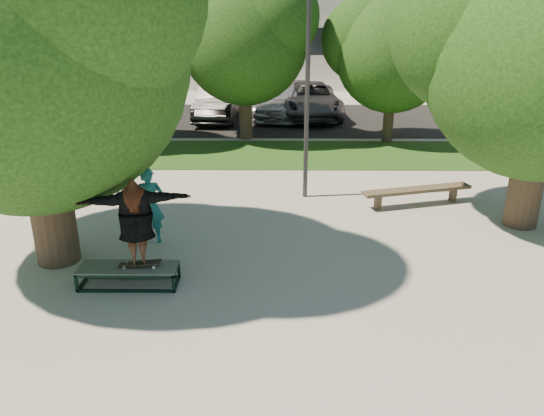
{
  "coord_description": "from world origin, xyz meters",
  "views": [
    {
      "loc": [
        0.23,
        -8.71,
        4.79
      ],
      "look_at": [
        0.14,
        0.6,
        1.3
      ],
      "focal_mm": 35.0,
      "sensor_mm": 36.0,
      "label": 1
    }
  ],
  "objects_px": {
    "car_silver_a": "(134,101)",
    "car_dark": "(219,102)",
    "bench": "(417,191)",
    "car_grey": "(310,100)",
    "tree_left": "(22,32)",
    "grind_box": "(129,276)",
    "car_silver_b": "(283,101)",
    "lamppost": "(307,79)",
    "bystander": "(150,206)"
  },
  "relations": [
    {
      "from": "car_silver_a",
      "to": "car_dark",
      "type": "relative_size",
      "value": 0.89
    },
    {
      "from": "bench",
      "to": "car_grey",
      "type": "relative_size",
      "value": 0.51
    },
    {
      "from": "bench",
      "to": "tree_left",
      "type": "bearing_deg",
      "value": -174.27
    },
    {
      "from": "car_silver_a",
      "to": "car_grey",
      "type": "relative_size",
      "value": 0.76
    },
    {
      "from": "car_dark",
      "to": "car_grey",
      "type": "distance_m",
      "value": 4.31
    },
    {
      "from": "grind_box",
      "to": "car_silver_b",
      "type": "bearing_deg",
      "value": 79.71
    },
    {
      "from": "tree_left",
      "to": "grind_box",
      "type": "height_order",
      "value": "tree_left"
    },
    {
      "from": "tree_left",
      "to": "lamppost",
      "type": "distance_m",
      "value": 6.7
    },
    {
      "from": "lamppost",
      "to": "bystander",
      "type": "xyz_separation_m",
      "value": [
        -3.5,
        -3.05,
        -2.31
      ]
    },
    {
      "from": "lamppost",
      "to": "car_silver_b",
      "type": "xyz_separation_m",
      "value": [
        -0.5,
        11.5,
        -2.4
      ]
    },
    {
      "from": "tree_left",
      "to": "car_dark",
      "type": "relative_size",
      "value": 1.44
    },
    {
      "from": "car_dark",
      "to": "car_silver_b",
      "type": "height_order",
      "value": "car_dark"
    },
    {
      "from": "tree_left",
      "to": "lamppost",
      "type": "xyz_separation_m",
      "value": [
        5.29,
        3.91,
        -1.27
      ]
    },
    {
      "from": "car_silver_a",
      "to": "car_silver_b",
      "type": "relative_size",
      "value": 0.85
    },
    {
      "from": "grind_box",
      "to": "car_dark",
      "type": "bearing_deg",
      "value": 89.86
    },
    {
      "from": "car_silver_a",
      "to": "car_grey",
      "type": "bearing_deg",
      "value": 0.47
    },
    {
      "from": "grind_box",
      "to": "car_grey",
      "type": "height_order",
      "value": "car_grey"
    },
    {
      "from": "tree_left",
      "to": "car_silver_b",
      "type": "xyz_separation_m",
      "value": [
        4.79,
        15.41,
        -3.67
      ]
    },
    {
      "from": "bystander",
      "to": "car_silver_b",
      "type": "xyz_separation_m",
      "value": [
        3.0,
        14.55,
        -0.09
      ]
    },
    {
      "from": "car_silver_b",
      "to": "tree_left",
      "type": "bearing_deg",
      "value": -96.2
    },
    {
      "from": "tree_left",
      "to": "bench",
      "type": "bearing_deg",
      "value": 21.76
    },
    {
      "from": "lamppost",
      "to": "car_grey",
      "type": "height_order",
      "value": "lamppost"
    },
    {
      "from": "tree_left",
      "to": "car_silver_a",
      "type": "height_order",
      "value": "tree_left"
    },
    {
      "from": "tree_left",
      "to": "lamppost",
      "type": "height_order",
      "value": "tree_left"
    },
    {
      "from": "grind_box",
      "to": "car_dark",
      "type": "xyz_separation_m",
      "value": [
        0.04,
        15.85,
        0.63
      ]
    },
    {
      "from": "lamppost",
      "to": "car_dark",
      "type": "relative_size",
      "value": 1.23
    },
    {
      "from": "car_silver_a",
      "to": "lamppost",
      "type": "bearing_deg",
      "value": -56.22
    },
    {
      "from": "grind_box",
      "to": "car_silver_a",
      "type": "height_order",
      "value": "car_silver_a"
    },
    {
      "from": "lamppost",
      "to": "grind_box",
      "type": "bearing_deg",
      "value": -124.89
    },
    {
      "from": "bench",
      "to": "car_grey",
      "type": "distance_m",
      "value": 12.33
    },
    {
      "from": "tree_left",
      "to": "bench",
      "type": "distance_m",
      "value": 9.67
    },
    {
      "from": "bystander",
      "to": "car_silver_a",
      "type": "relative_size",
      "value": 0.38
    },
    {
      "from": "tree_left",
      "to": "car_silver_a",
      "type": "xyz_separation_m",
      "value": [
        -2.26,
        15.41,
        -3.67
      ]
    },
    {
      "from": "tree_left",
      "to": "car_grey",
      "type": "height_order",
      "value": "tree_left"
    },
    {
      "from": "grind_box",
      "to": "car_grey",
      "type": "xyz_separation_m",
      "value": [
        4.29,
        16.52,
        0.61
      ]
    },
    {
      "from": "car_silver_a",
      "to": "bench",
      "type": "bearing_deg",
      "value": -48.88
    },
    {
      "from": "car_dark",
      "to": "car_silver_b",
      "type": "relative_size",
      "value": 0.96
    },
    {
      "from": "car_silver_b",
      "to": "car_silver_a",
      "type": "bearing_deg",
      "value": -168.92
    },
    {
      "from": "grind_box",
      "to": "bystander",
      "type": "bearing_deg",
      "value": 90.0
    },
    {
      "from": "bystander",
      "to": "car_silver_a",
      "type": "height_order",
      "value": "bystander"
    },
    {
      "from": "bench",
      "to": "car_grey",
      "type": "xyz_separation_m",
      "value": [
        -2.08,
        12.15,
        0.42
      ]
    },
    {
      "from": "car_dark",
      "to": "car_grey",
      "type": "relative_size",
      "value": 0.86
    },
    {
      "from": "lamppost",
      "to": "car_grey",
      "type": "relative_size",
      "value": 1.06
    },
    {
      "from": "car_silver_a",
      "to": "car_dark",
      "type": "xyz_separation_m",
      "value": [
        4.1,
        -0.67,
        0.07
      ]
    },
    {
      "from": "car_silver_a",
      "to": "car_dark",
      "type": "distance_m",
      "value": 4.15
    },
    {
      "from": "bystander",
      "to": "tree_left",
      "type": "bearing_deg",
      "value": -169.68
    },
    {
      "from": "grind_box",
      "to": "bench",
      "type": "height_order",
      "value": "bench"
    },
    {
      "from": "lamppost",
      "to": "car_dark",
      "type": "xyz_separation_m",
      "value": [
        -3.46,
        10.83,
        -2.34
      ]
    },
    {
      "from": "car_silver_b",
      "to": "bench",
      "type": "bearing_deg",
      "value": -63.4
    },
    {
      "from": "tree_left",
      "to": "grind_box",
      "type": "relative_size",
      "value": 3.95
    }
  ]
}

